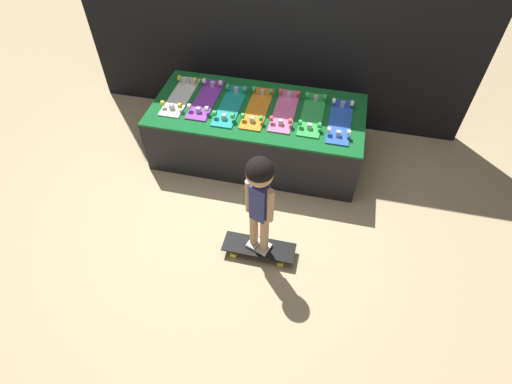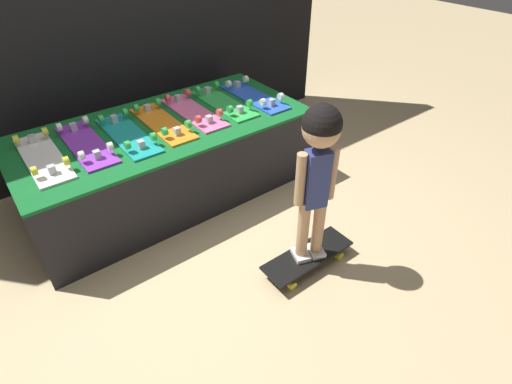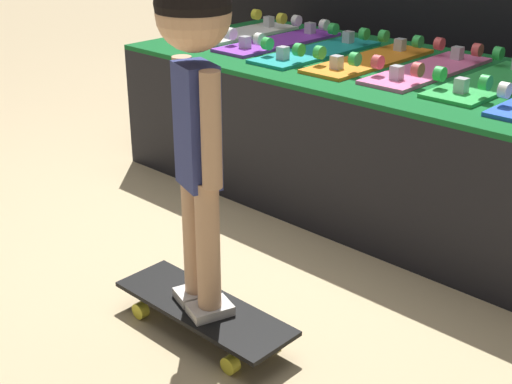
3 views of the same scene
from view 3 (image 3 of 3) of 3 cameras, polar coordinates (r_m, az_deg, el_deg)
ground_plane at (r=2.73m, az=0.37°, el=-3.74°), size 16.00×16.00×0.00m
display_rack at (r=3.09m, az=8.73°, el=5.07°), size 2.03×0.96×0.57m
skateboard_white_on_rack at (r=3.52m, az=-1.50°, el=12.65°), size 0.20×0.68×0.09m
skateboard_purple_on_rack at (r=3.35m, az=1.85°, el=12.08°), size 0.20×0.68×0.09m
skateboard_teal_on_rack at (r=3.15m, az=4.90°, el=11.27°), size 0.20×0.68×0.09m
skateboard_orange_on_rack at (r=3.01m, az=9.08°, el=10.51°), size 0.20×0.68×0.09m
skateboard_pink_on_rack at (r=2.89m, az=13.61°, el=9.62°), size 0.20×0.68×0.09m
skateboard_green_on_rack at (r=2.78m, az=18.27°, el=8.53°), size 0.20×0.68×0.09m
skateboard_on_floor at (r=2.17m, az=-4.22°, el=-9.45°), size 0.60×0.20×0.09m
child at (r=1.88m, az=-4.86°, el=8.90°), size 0.23×0.20×0.98m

